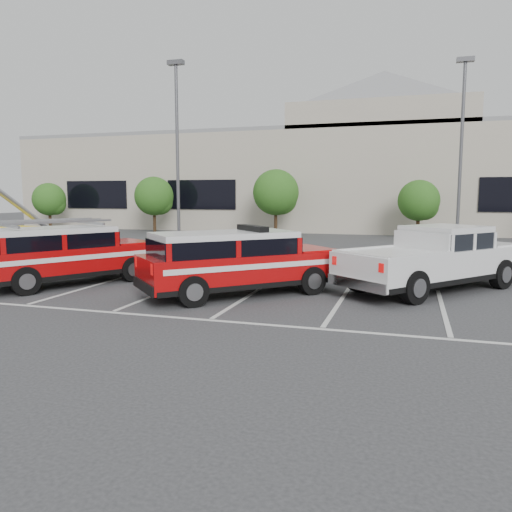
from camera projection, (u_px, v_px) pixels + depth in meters
The scene contains 13 objects.
ground at pixel (247, 297), 14.59m from camera, with size 120.00×120.00×0.00m, color #2F2F31.
stall_markings at pixel (284, 274), 18.86m from camera, with size 23.00×15.00×0.01m, color silver.
convention_building at pixel (361, 175), 44.18m from camera, with size 60.00×16.99×13.20m.
tree_far_left at pixel (50, 200), 42.50m from camera, with size 2.77×2.77×3.99m.
tree_left at pixel (155, 197), 39.53m from camera, with size 3.07×3.07×4.42m.
tree_mid_left at pixel (277, 194), 36.57m from camera, with size 3.37×3.37×4.85m.
tree_mid_right at pixel (420, 202), 33.70m from camera, with size 2.77×2.77×3.99m.
light_pole_left at pixel (177, 155), 27.69m from camera, with size 0.90×0.60×10.24m.
light_pole_mid at pixel (461, 154), 27.08m from camera, with size 0.90×0.60×10.24m.
fire_chief_suv at pixel (238, 267), 14.87m from camera, with size 5.71×5.61×2.07m.
white_pickup at pixel (434, 265), 15.59m from camera, with size 5.90×6.47×2.00m.
ladder_suv at pixel (66, 259), 16.60m from camera, with size 4.62×5.84×2.17m.
utility_rig at pixel (9, 246), 22.14m from camera, with size 4.00×4.28×3.49m.
Camera 1 is at (4.50, -13.62, 2.98)m, focal length 35.00 mm.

